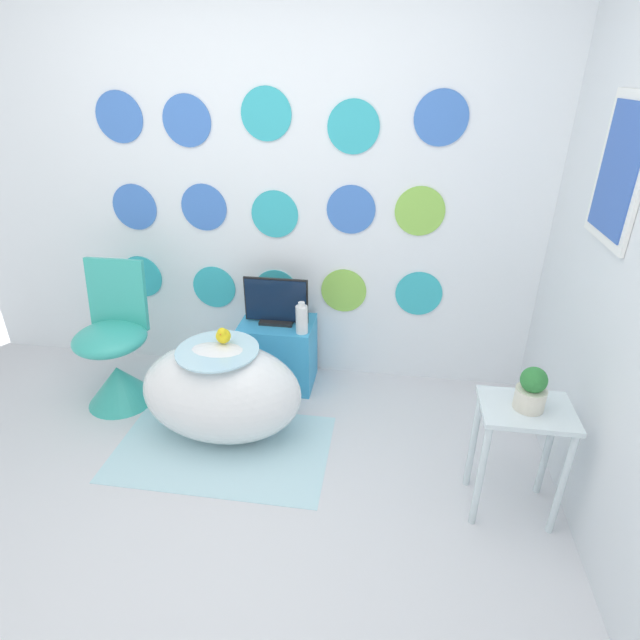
{
  "coord_description": "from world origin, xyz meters",
  "views": [
    {
      "loc": [
        0.75,
        -1.32,
        1.92
      ],
      "look_at": [
        0.42,
        0.81,
        0.83
      ],
      "focal_mm": 28.0,
      "sensor_mm": 36.0,
      "label": 1
    }
  ],
  "objects_px": {
    "tv": "(276,303)",
    "vase": "(302,319)",
    "bathtub": "(222,392)",
    "chair": "(116,361)",
    "potted_plant_left": "(532,390)"
  },
  "relations": [
    {
      "from": "vase",
      "to": "potted_plant_left",
      "type": "relative_size",
      "value": 1.02
    },
    {
      "from": "bathtub",
      "to": "chair",
      "type": "relative_size",
      "value": 1.01
    },
    {
      "from": "bathtub",
      "to": "vase",
      "type": "xyz_separation_m",
      "value": [
        0.37,
        0.47,
        0.25
      ]
    },
    {
      "from": "tv",
      "to": "chair",
      "type": "bearing_deg",
      "value": -159.74
    },
    {
      "from": "chair",
      "to": "tv",
      "type": "xyz_separation_m",
      "value": [
        0.95,
        0.35,
        0.3
      ]
    },
    {
      "from": "chair",
      "to": "potted_plant_left",
      "type": "relative_size",
      "value": 4.47
    },
    {
      "from": "bathtub",
      "to": "chair",
      "type": "bearing_deg",
      "value": 163.21
    },
    {
      "from": "bathtub",
      "to": "tv",
      "type": "xyz_separation_m",
      "value": [
        0.19,
        0.58,
        0.3
      ]
    },
    {
      "from": "tv",
      "to": "vase",
      "type": "height_order",
      "value": "tv"
    },
    {
      "from": "tv",
      "to": "bathtub",
      "type": "bearing_deg",
      "value": -107.97
    },
    {
      "from": "chair",
      "to": "vase",
      "type": "xyz_separation_m",
      "value": [
        1.14,
        0.24,
        0.26
      ]
    },
    {
      "from": "potted_plant_left",
      "to": "tv",
      "type": "bearing_deg",
      "value": 145.94
    },
    {
      "from": "potted_plant_left",
      "to": "chair",
      "type": "bearing_deg",
      "value": 166.46
    },
    {
      "from": "bathtub",
      "to": "chair",
      "type": "height_order",
      "value": "chair"
    },
    {
      "from": "chair",
      "to": "bathtub",
      "type": "bearing_deg",
      "value": -16.79
    }
  ]
}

